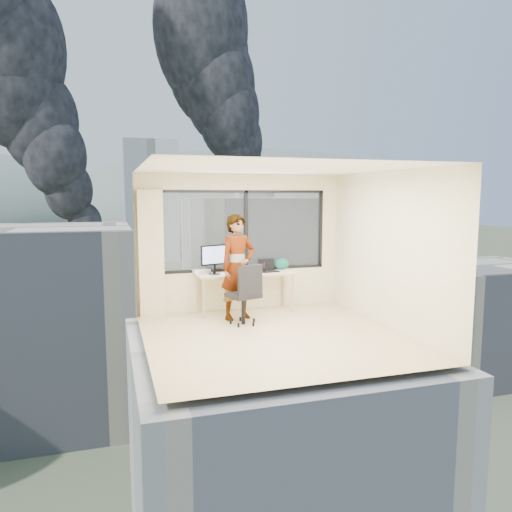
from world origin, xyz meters
name	(u,v)px	position (x,y,z in m)	size (l,w,h in m)	color
floor	(275,336)	(0.00, 0.00, 0.00)	(4.00, 4.00, 0.01)	beige
ceiling	(275,169)	(0.00, 0.00, 2.60)	(4.00, 4.00, 0.01)	white
wall_front	(333,274)	(0.00, -2.00, 1.30)	(4.00, 0.01, 2.60)	beige
wall_left	(142,259)	(-2.00, 0.00, 1.30)	(0.01, 4.00, 2.60)	beige
wall_right	(389,250)	(2.00, 0.00, 1.30)	(0.01, 4.00, 2.60)	beige
window_wall	(243,231)	(0.05, 2.00, 1.52)	(3.30, 0.16, 1.55)	black
curtain	(151,254)	(-1.72, 1.88, 1.15)	(0.45, 0.14, 2.30)	beige
desk	(246,292)	(0.00, 1.66, 0.38)	(1.80, 0.60, 0.75)	tan
chair	(243,293)	(-0.28, 0.83, 0.54)	(0.55, 0.55, 1.07)	black
person	(238,267)	(-0.27, 1.22, 0.93)	(0.68, 0.45, 1.87)	#2D2D33
monitor	(214,259)	(-0.59, 1.72, 1.03)	(0.56, 0.12, 0.56)	black
game_console	(201,271)	(-0.80, 1.91, 0.78)	(0.29, 0.24, 0.07)	white
laptop	(269,266)	(0.47, 1.68, 0.86)	(0.34, 0.36, 0.22)	black
cellphone	(236,274)	(-0.21, 1.57, 0.76)	(0.11, 0.05, 0.01)	black
pen_cup	(264,270)	(0.35, 1.63, 0.80)	(0.08, 0.08, 0.10)	black
handbag	(282,264)	(0.80, 1.87, 0.86)	(0.29, 0.15, 0.22)	#0C4C48
exterior_ground	(120,260)	(0.00, 120.00, -14.00)	(400.00, 400.00, 0.04)	#515B3D
near_bldg_a	(17,326)	(-9.00, 30.00, -7.00)	(16.00, 12.00, 14.00)	beige
near_bldg_b	(262,279)	(12.00, 38.00, -6.00)	(14.00, 13.00, 16.00)	silver
near_bldg_c	(483,319)	(30.00, 28.00, -9.00)	(12.00, 10.00, 10.00)	beige
far_tower_b	(150,201)	(8.00, 120.00, 1.00)	(13.00, 13.00, 30.00)	silver
far_tower_c	(263,206)	(45.00, 140.00, -1.00)	(15.00, 15.00, 26.00)	silver
hill_b	(259,219)	(100.00, 320.00, -14.00)	(300.00, 220.00, 96.00)	slate
tree_b	(235,405)	(4.00, 18.00, -9.50)	(7.60, 7.60, 9.00)	#1D4316
tree_c	(343,298)	(22.00, 40.00, -9.00)	(8.40, 8.40, 10.00)	#1D4316
smoke_plume_a	(76,71)	(-10.00, 150.00, 39.00)	(40.00, 24.00, 90.00)	black
smoke_plume_b	(264,130)	(55.00, 170.00, 27.00)	(30.00, 18.00, 70.00)	black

